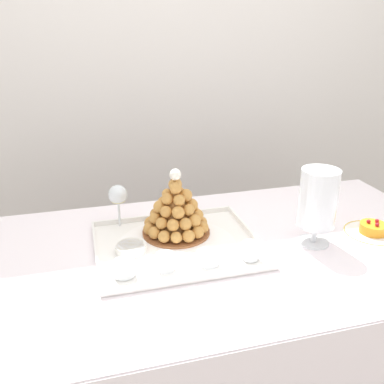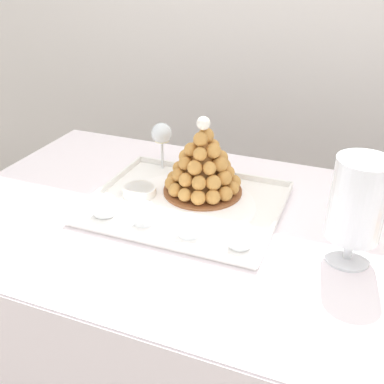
# 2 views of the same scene
# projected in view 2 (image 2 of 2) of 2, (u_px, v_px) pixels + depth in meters

# --- Properties ---
(backdrop_wall) EXTENTS (4.80, 0.10, 2.50)m
(backdrop_wall) POSITION_uv_depth(u_px,v_px,m) (316.00, 2.00, 1.87)
(backdrop_wall) COLOR silver
(backdrop_wall) RESTS_ON ground_plane
(buffet_table) EXTENTS (1.65, 0.91, 0.79)m
(buffet_table) POSITION_uv_depth(u_px,v_px,m) (234.00, 258.00, 1.26)
(buffet_table) COLOR brown
(buffet_table) RESTS_ON ground_plane
(serving_tray) EXTENTS (0.53, 0.44, 0.02)m
(serving_tray) POSITION_uv_depth(u_px,v_px,m) (186.00, 204.00, 1.29)
(serving_tray) COLOR white
(serving_tray) RESTS_ON buffet_table
(croquembouche) EXTENTS (0.24, 0.24, 0.24)m
(croquembouche) POSITION_uv_depth(u_px,v_px,m) (203.00, 166.00, 1.32)
(croquembouche) COLOR brown
(croquembouche) RESTS_ON serving_tray
(dessert_cup_left) EXTENTS (0.06, 0.06, 0.05)m
(dessert_cup_left) POSITION_uv_depth(u_px,v_px,m) (104.00, 207.00, 1.23)
(dessert_cup_left) COLOR silver
(dessert_cup_left) RESTS_ON serving_tray
(dessert_cup_mid_left) EXTENTS (0.05, 0.05, 0.05)m
(dessert_cup_mid_left) POSITION_uv_depth(u_px,v_px,m) (143.00, 215.00, 1.19)
(dessert_cup_mid_left) COLOR silver
(dessert_cup_mid_left) RESTS_ON serving_tray
(dessert_cup_centre) EXTENTS (0.06, 0.06, 0.05)m
(dessert_cup_centre) POSITION_uv_depth(u_px,v_px,m) (189.00, 227.00, 1.14)
(dessert_cup_centre) COLOR silver
(dessert_cup_centre) RESTS_ON serving_tray
(dessert_cup_mid_right) EXTENTS (0.05, 0.05, 0.05)m
(dessert_cup_mid_right) POSITION_uv_depth(u_px,v_px,m) (240.00, 237.00, 1.10)
(dessert_cup_mid_right) COLOR silver
(dessert_cup_mid_right) RESTS_ON serving_tray
(creme_brulee_ramekin) EXTENTS (0.10, 0.10, 0.02)m
(creme_brulee_ramekin) POSITION_uv_depth(u_px,v_px,m) (139.00, 190.00, 1.34)
(creme_brulee_ramekin) COLOR white
(creme_brulee_ramekin) RESTS_ON serving_tray
(macaron_goblet) EXTENTS (0.12, 0.12, 0.26)m
(macaron_goblet) POSITION_uv_depth(u_px,v_px,m) (358.00, 201.00, 1.00)
(macaron_goblet) COLOR white
(macaron_goblet) RESTS_ON buffet_table
(wine_glass) EXTENTS (0.07, 0.07, 0.16)m
(wine_glass) POSITION_uv_depth(u_px,v_px,m) (162.00, 136.00, 1.45)
(wine_glass) COLOR silver
(wine_glass) RESTS_ON buffet_table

